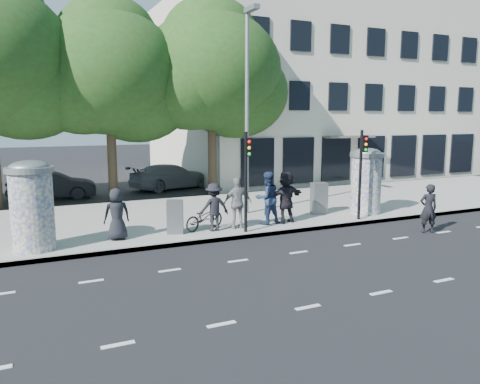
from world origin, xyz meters
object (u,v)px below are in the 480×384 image
ad_column_right (366,179)px  bicycle (204,217)px  traffic_pole_near (247,171)px  man_road (428,208)px  ad_column_left (32,203)px  traffic_pole_far (362,165)px  ped_e (238,203)px  car_right (171,176)px  ped_d (214,207)px  ped_a (117,214)px  street_lamp (248,97)px  ped_f (286,197)px  car_mid (53,185)px  cabinet_left (175,217)px  ped_c (267,198)px  cabinet_right (319,198)px

ad_column_right → bicycle: bearing=179.7°
traffic_pole_near → man_road: traffic_pole_near is taller
ad_column_left → traffic_pole_far: traffic_pole_far is taller
ped_e → car_right: 10.92m
ped_d → man_road: 7.50m
ad_column_right → ped_d: 6.75m
ped_a → bicycle: 3.01m
ped_e → ped_a: bearing=1.3°
ad_column_left → street_lamp: 8.90m
street_lamp → car_right: (-0.64, 8.68, -4.09)m
ad_column_left → street_lamp: street_lamp is taller
ped_a → ped_d: (3.24, -0.18, -0.01)m
man_road → car_right: 14.67m
traffic_pole_far → ped_a: size_ratio=2.04×
ped_f → man_road: bearing=133.7°
ped_e → traffic_pole_far: bearing=176.8°
ped_f → ped_a: bearing=-12.1°
ped_a → man_road: size_ratio=0.96×
ped_a → car_mid: (-1.38, 9.92, -0.31)m
ad_column_right → man_road: (0.22, -3.08, -0.67)m
ped_e → cabinet_left: size_ratio=1.59×
ad_column_left → street_lamp: size_ratio=0.33×
ped_d → man_road: ped_d is taller
ad_column_right → traffic_pole_near: 5.91m
ad_column_left → traffic_pole_near: bearing=-6.1°
traffic_pole_near → ped_f: 2.37m
ped_a → man_road: bearing=161.2°
ped_c → bicycle: (-2.40, 0.13, -0.53)m
traffic_pole_far → ad_column_right: bearing=42.2°
ped_e → cabinet_right: bearing=-162.4°
traffic_pole_far → street_lamp: bearing=140.1°
traffic_pole_far → car_mid: size_ratio=0.83×
traffic_pole_far → bicycle: bearing=171.1°
ad_column_right → ped_a: (-9.96, -0.06, -0.55)m
ad_column_left → ped_f: 8.57m
traffic_pole_near → car_mid: 12.21m
bicycle → car_right: (1.94, 10.58, 0.12)m
ad_column_left → man_road: (12.62, -2.88, -0.67)m
ped_c → cabinet_right: bearing=-169.3°
ped_a → car_right: 11.76m
cabinet_right → car_right: 10.44m
ad_column_left → cabinet_right: (10.62, 0.90, -0.76)m
ped_c → car_right: size_ratio=0.40×
ped_f → cabinet_right: bearing=-167.7°
ad_column_right → bicycle: 7.04m
ped_d → car_right: (1.68, 10.85, -0.27)m
man_road → traffic_pole_far: bearing=-40.9°
traffic_pole_far → car_mid: traffic_pole_far is taller
traffic_pole_far → car_mid: bearing=133.8°
street_lamp → man_road: bearing=-47.4°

